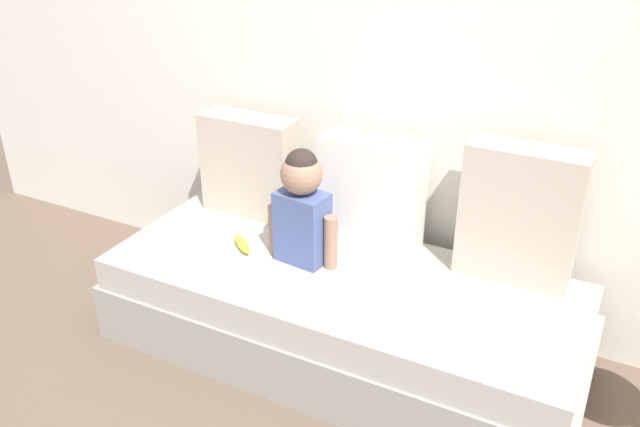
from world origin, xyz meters
name	(u,v)px	position (x,y,z in m)	size (l,w,h in m)	color
ground_plane	(339,351)	(0.00, 0.00, 0.00)	(12.00, 12.00, 0.00)	brown
back_wall	(399,37)	(0.00, 0.53, 1.26)	(5.20, 0.10, 2.51)	silver
couch	(340,314)	(0.00, 0.00, 0.20)	(2.00, 0.80, 0.40)	#9C978F
throw_pillow_left	(249,166)	(-0.62, 0.30, 0.64)	(0.45, 0.16, 0.48)	#C1B29E
throw_pillow_center	(372,192)	(0.00, 0.30, 0.64)	(0.44, 0.16, 0.48)	silver
throw_pillow_right	(519,215)	(0.62, 0.30, 0.68)	(0.45, 0.16, 0.55)	#C1B29E
toddler	(302,205)	(-0.19, 0.02, 0.66)	(0.32, 0.17, 0.50)	#4C5B93
banana	(242,244)	(-0.47, -0.02, 0.42)	(0.17, 0.04, 0.04)	yellow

